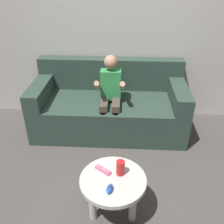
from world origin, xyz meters
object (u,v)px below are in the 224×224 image
(couch, at_px, (109,107))
(nunchuk_blue, at_px, (110,189))
(game_remote_pink_near_edge, at_px, (103,170))
(coffee_table, at_px, (113,185))
(person_seated_on_couch, at_px, (110,94))
(soda_can, at_px, (121,168))

(couch, distance_m, nunchuk_blue, 1.43)
(couch, xyz_separation_m, game_remote_pink_near_edge, (0.03, -1.22, 0.12))
(coffee_table, xyz_separation_m, game_remote_pink_near_edge, (-0.08, 0.07, 0.09))
(couch, bearing_deg, coffee_table, -85.02)
(person_seated_on_couch, xyz_separation_m, coffee_table, (0.09, -1.12, -0.23))
(couch, height_order, game_remote_pink_near_edge, couch)
(couch, distance_m, person_seated_on_couch, 0.32)
(nunchuk_blue, xyz_separation_m, soda_can, (0.07, 0.17, 0.04))
(coffee_table, bearing_deg, couch, 94.98)
(game_remote_pink_near_edge, distance_m, soda_can, 0.15)
(couch, relative_size, nunchuk_blue, 18.41)
(couch, xyz_separation_m, nunchuk_blue, (0.10, -1.42, 0.13))
(coffee_table, height_order, game_remote_pink_near_edge, game_remote_pink_near_edge)
(nunchuk_blue, height_order, soda_can, soda_can)
(person_seated_on_couch, distance_m, soda_can, 1.08)
(person_seated_on_couch, bearing_deg, soda_can, -82.41)
(soda_can, bearing_deg, game_remote_pink_near_edge, 171.77)
(person_seated_on_couch, distance_m, coffee_table, 1.15)
(coffee_table, bearing_deg, soda_can, 43.56)
(person_seated_on_couch, height_order, game_remote_pink_near_edge, person_seated_on_couch)
(couch, distance_m, soda_can, 1.27)
(game_remote_pink_near_edge, bearing_deg, coffee_table, -40.84)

